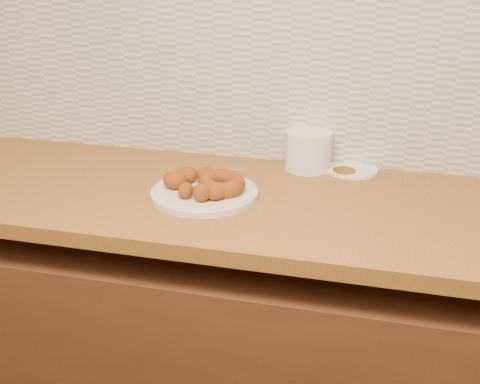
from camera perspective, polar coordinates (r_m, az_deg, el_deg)
name	(u,v)px	position (r m, az deg, el deg)	size (l,w,h in m)	color
wall_back	(398,6)	(1.71, 14.79, 16.65)	(4.00, 0.02, 2.70)	#BCAD8B
base_cabinet	(362,376)	(1.79, 11.52, -16.69)	(3.60, 0.60, 0.77)	#572F1A
butcher_block	(135,191)	(1.66, -9.95, 0.13)	(2.30, 0.62, 0.04)	olive
backsplash	(393,64)	(1.72, 14.29, 11.66)	(3.60, 0.02, 0.60)	silver
donut_plate	(204,193)	(1.55, -3.40, -0.13)	(0.28, 0.28, 0.02)	silver
ring_donut	(222,183)	(1.54, -1.74, 0.82)	(0.12, 0.12, 0.04)	brown
fried_dough_chunks	(193,182)	(1.55, -4.46, 0.96)	(0.19, 0.19, 0.05)	brown
plastic_tub	(308,150)	(1.74, 6.51, 3.98)	(0.13, 0.13, 0.11)	white
tub_lid	(352,170)	(1.75, 10.54, 2.11)	(0.15, 0.15, 0.01)	white
brass_jar_lid	(344,172)	(1.73, 9.86, 1.90)	(0.07, 0.07, 0.01)	#AD6317
wooden_utensil	(216,172)	(1.70, -2.25, 1.88)	(0.15, 0.02, 0.01)	#98714A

